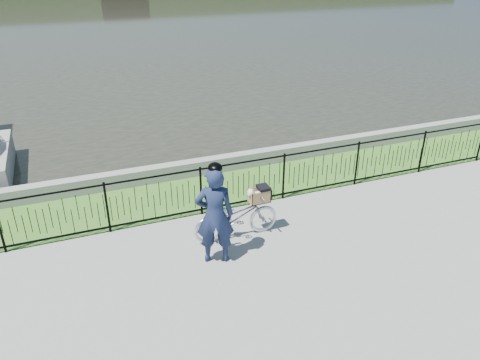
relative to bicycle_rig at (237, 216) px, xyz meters
name	(u,v)px	position (x,y,z in m)	size (l,w,h in m)	color
ground	(273,242)	(0.60, -0.47, -0.48)	(120.00, 120.00, 0.00)	gray
grass_strip	(229,187)	(0.60, 2.13, -0.48)	(60.00, 2.00, 0.01)	#386820
water	(96,23)	(0.60, 32.53, -0.48)	(120.00, 120.00, 0.00)	#28281E
quay_wall	(215,164)	(0.60, 3.13, -0.28)	(60.00, 0.30, 0.40)	gray
fence	(244,184)	(0.60, 1.13, 0.10)	(14.00, 0.06, 1.15)	black
bicycle_rig	(237,216)	(0.00, 0.00, 0.00)	(1.78, 0.62, 1.07)	silver
cyclist	(215,215)	(-0.66, -0.59, 0.50)	(0.81, 0.65, 2.00)	#161F3C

